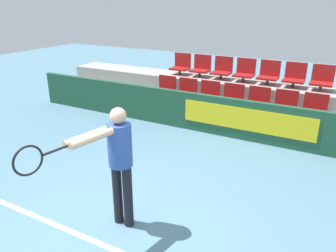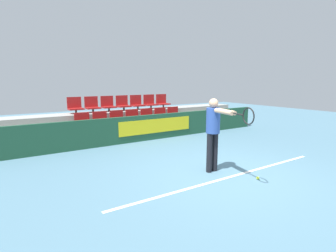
{
  "view_description": "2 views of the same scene",
  "coord_description": "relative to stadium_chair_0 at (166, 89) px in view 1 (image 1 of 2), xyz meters",
  "views": [
    {
      "loc": [
        2.26,
        -2.66,
        2.93
      ],
      "look_at": [
        -0.12,
        1.72,
        1.0
      ],
      "focal_mm": 35.0,
      "sensor_mm": 36.0,
      "label": 1
    },
    {
      "loc": [
        -4.16,
        -3.96,
        2.09
      ],
      "look_at": [
        -0.14,
        2.17,
        0.82
      ],
      "focal_mm": 28.0,
      "sensor_mm": 36.0,
      "label": 2
    }
  ],
  "objects": [
    {
      "name": "ground_plane",
      "position": [
        1.83,
        -4.73,
        -0.72
      ],
      "size": [
        30.0,
        30.0,
        0.0
      ],
      "primitive_type": "plane",
      "color": "slate"
    },
    {
      "name": "court_baseline",
      "position": [
        1.83,
        -4.85,
        -0.72
      ],
      "size": [
        5.82,
        0.08,
        0.01
      ],
      "color": "white",
      "rests_on": "ground"
    },
    {
      "name": "barrier_wall",
      "position": [
        1.84,
        -0.66,
        -0.27
      ],
      "size": [
        10.91,
        0.14,
        0.91
      ],
      "color": "#1E4C33",
      "rests_on": "ground"
    },
    {
      "name": "bleacher_tier_front",
      "position": [
        1.83,
        -0.12,
        -0.49
      ],
      "size": [
        10.51,
        0.91,
        0.47
      ],
      "color": "#9E9E99",
      "rests_on": "ground"
    },
    {
      "name": "bleacher_tier_middle",
      "position": [
        1.83,
        0.78,
        -0.25
      ],
      "size": [
        10.51,
        0.91,
        0.94
      ],
      "color": "#9E9E99",
      "rests_on": "ground"
    },
    {
      "name": "stadium_chair_0",
      "position": [
        0.0,
        0.0,
        0.0
      ],
      "size": [
        0.49,
        0.41,
        0.58
      ],
      "color": "#333333",
      "rests_on": "bleacher_tier_front"
    },
    {
      "name": "stadium_chair_1",
      "position": [
        0.61,
        0.0,
        0.0
      ],
      "size": [
        0.49,
        0.41,
        0.58
      ],
      "color": "#333333",
      "rests_on": "bleacher_tier_front"
    },
    {
      "name": "stadium_chair_2",
      "position": [
        1.22,
        0.0,
        0.0
      ],
      "size": [
        0.49,
        0.41,
        0.58
      ],
      "color": "#333333",
      "rests_on": "bleacher_tier_front"
    },
    {
      "name": "stadium_chair_3",
      "position": [
        1.83,
        0.0,
        0.0
      ],
      "size": [
        0.49,
        0.41,
        0.58
      ],
      "color": "#333333",
      "rests_on": "bleacher_tier_front"
    },
    {
      "name": "stadium_chair_4",
      "position": [
        2.45,
        0.0,
        0.0
      ],
      "size": [
        0.49,
        0.41,
        0.58
      ],
      "color": "#333333",
      "rests_on": "bleacher_tier_front"
    },
    {
      "name": "stadium_chair_5",
      "position": [
        3.06,
        0.0,
        0.0
      ],
      "size": [
        0.49,
        0.41,
        0.58
      ],
      "color": "#333333",
      "rests_on": "bleacher_tier_front"
    },
    {
      "name": "stadium_chair_6",
      "position": [
        3.67,
        0.0,
        0.0
      ],
      "size": [
        0.49,
        0.41,
        0.58
      ],
      "color": "#333333",
      "rests_on": "bleacher_tier_front"
    },
    {
      "name": "stadium_chair_7",
      "position": [
        0.0,
        0.91,
        0.47
      ],
      "size": [
        0.49,
        0.41,
        0.58
      ],
      "color": "#333333",
      "rests_on": "bleacher_tier_middle"
    },
    {
      "name": "stadium_chair_8",
      "position": [
        0.61,
        0.91,
        0.47
      ],
      "size": [
        0.49,
        0.41,
        0.58
      ],
      "color": "#333333",
      "rests_on": "bleacher_tier_middle"
    },
    {
      "name": "stadium_chair_9",
      "position": [
        1.22,
        0.91,
        0.47
      ],
      "size": [
        0.49,
        0.41,
        0.58
      ],
      "color": "#333333",
      "rests_on": "bleacher_tier_middle"
    },
    {
      "name": "stadium_chair_10",
      "position": [
        1.83,
        0.91,
        0.47
      ],
      "size": [
        0.49,
        0.41,
        0.58
      ],
      "color": "#333333",
      "rests_on": "bleacher_tier_middle"
    },
    {
      "name": "stadium_chair_11",
      "position": [
        2.45,
        0.91,
        0.47
      ],
      "size": [
        0.49,
        0.41,
        0.58
      ],
      "color": "#333333",
      "rests_on": "bleacher_tier_middle"
    },
    {
      "name": "stadium_chair_12",
      "position": [
        3.06,
        0.91,
        0.47
      ],
      "size": [
        0.49,
        0.41,
        0.58
      ],
      "color": "#333333",
      "rests_on": "bleacher_tier_middle"
    },
    {
      "name": "stadium_chair_13",
      "position": [
        3.67,
        0.91,
        0.47
      ],
      "size": [
        0.49,
        0.41,
        0.58
      ],
      "color": "#333333",
      "rests_on": "bleacher_tier_middle"
    },
    {
      "name": "tennis_player",
      "position": [
        1.73,
        -4.41,
        0.33
      ],
      "size": [
        0.43,
        1.49,
        1.7
      ],
      "rotation": [
        0.0,
        0.0,
        -0.19
      ],
      "color": "black",
      "rests_on": "ground"
    }
  ]
}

